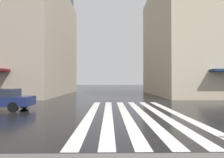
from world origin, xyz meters
The scene contains 2 objects.
ground_plane centered at (0.00, 0.00, 0.00)m, with size 220.00×220.00×0.00m, color black.
zebra_crossing centered at (4.00, 0.20, 0.00)m, with size 13.00×5.50×0.01m.
Camera 1 is at (-7.92, 1.64, 1.88)m, focal length 32.67 mm.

